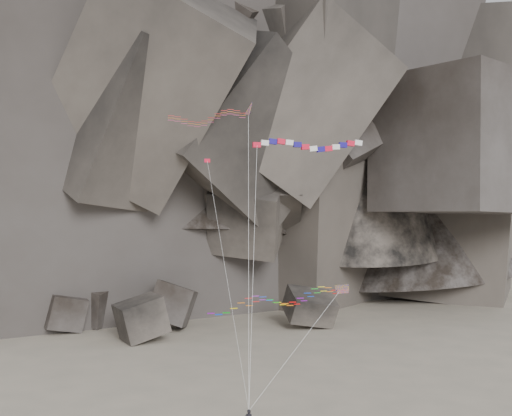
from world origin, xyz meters
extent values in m
plane|color=#A39683|center=(0.00, 0.00, 0.00)|extent=(260.00, 260.00, 0.00)
cube|color=#47423F|center=(-4.95, 35.58, 2.59)|extent=(7.71, 6.42, 7.28)
cube|color=#47423F|center=(-19.66, 36.16, 2.27)|extent=(7.01, 6.22, 5.98)
cube|color=#47423F|center=(-16.03, 39.01, 2.64)|extent=(6.94, 7.38, 6.90)
cube|color=#47423F|center=(-9.30, 28.21, 2.36)|extent=(7.66, 6.58, 6.07)
cube|color=#47423F|center=(14.35, 33.02, 1.81)|extent=(7.13, 6.63, 6.16)
cylinder|color=silver|center=(-0.54, -1.48, 13.93)|extent=(1.59, 9.14, 24.63)
cube|color=red|center=(1.04, 3.25, 23.13)|extent=(0.73, 0.49, 0.48)
cube|color=white|center=(1.79, 3.21, 23.33)|extent=(0.76, 0.49, 0.54)
cube|color=#160B7F|center=(2.54, 3.14, 23.46)|extent=(0.78, 0.49, 0.57)
cube|color=red|center=(3.29, 3.03, 23.47)|extent=(0.79, 0.49, 0.57)
cube|color=white|center=(4.04, 2.92, 23.37)|extent=(0.77, 0.49, 0.55)
cube|color=#160B7F|center=(4.79, 2.84, 23.18)|extent=(0.74, 0.49, 0.49)
cube|color=red|center=(5.55, 2.79, 22.98)|extent=(0.76, 0.49, 0.52)
cube|color=white|center=(6.30, 2.79, 22.82)|extent=(0.78, 0.49, 0.56)
cube|color=#160B7F|center=(7.05, 2.84, 22.78)|extent=(0.79, 0.49, 0.58)
cube|color=red|center=(7.80, 2.91, 22.86)|extent=(0.77, 0.49, 0.56)
cube|color=white|center=(8.55, 3.00, 23.03)|extent=(0.75, 0.49, 0.51)
cube|color=#160B7F|center=(9.30, 3.08, 23.24)|extent=(0.75, 0.49, 0.51)
cube|color=red|center=(10.05, 3.12, 23.41)|extent=(0.78, 0.49, 0.56)
cube|color=white|center=(10.80, 3.11, 23.48)|extent=(0.79, 0.49, 0.58)
cylinder|color=silver|center=(-0.14, -1.49, 12.38)|extent=(2.40, 9.12, 21.52)
cube|color=gold|center=(8.05, -0.50, 10.21)|extent=(1.32, 0.66, 0.70)
cube|color=#0CB219|center=(8.05, -0.67, 9.95)|extent=(1.09, 0.50, 0.48)
cylinder|color=silver|center=(3.36, -3.27, 5.92)|extent=(9.40, 5.57, 8.61)
cube|color=red|center=(-3.36, 4.88, 21.74)|extent=(0.54, 0.06, 0.35)
cube|color=#160B7F|center=(-3.54, 4.89, 21.74)|extent=(0.20, 0.05, 0.35)
cylinder|color=silver|center=(-2.34, -0.58, 11.68)|extent=(2.06, 10.94, 20.12)
camera|label=1|loc=(-9.89, -54.91, 17.77)|focal=45.00mm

